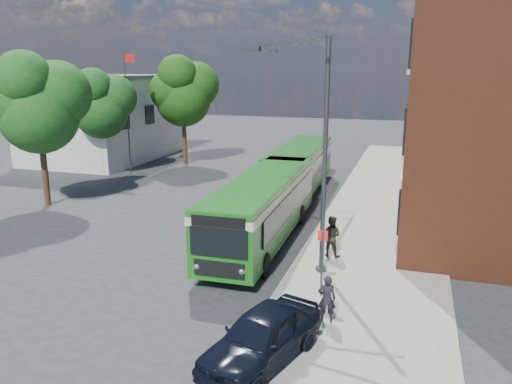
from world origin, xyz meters
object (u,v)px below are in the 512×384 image
(bus_front, at_px, (263,203))
(parked_car, at_px, (262,336))
(street_lamp, at_px, (315,154))
(bus_rear, at_px, (300,164))

(bus_front, relative_size, parked_car, 2.81)
(bus_front, bearing_deg, street_lamp, -45.63)
(parked_car, bearing_deg, street_lamp, 107.19)
(bus_front, bearing_deg, parked_car, -73.24)
(bus_rear, bearing_deg, street_lamp, -75.03)
(street_lamp, bearing_deg, bus_rear, 104.97)
(parked_car, bearing_deg, bus_rear, 117.43)
(bus_front, height_order, parked_car, bus_front)
(street_lamp, distance_m, bus_front, 5.15)
(street_lamp, relative_size, bus_rear, 0.82)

